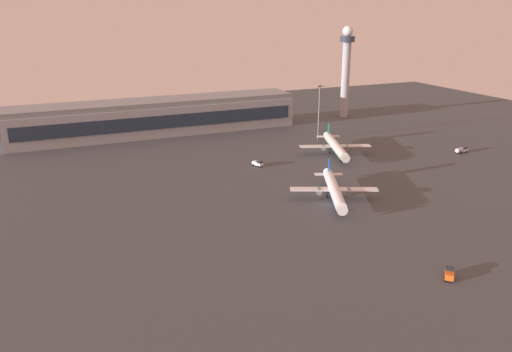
{
  "coord_description": "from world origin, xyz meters",
  "views": [
    {
      "loc": [
        -79.85,
        -128.16,
        58.81
      ],
      "look_at": [
        -13.57,
        23.76,
        4.0
      ],
      "focal_mm": 36.22,
      "sensor_mm": 36.0,
      "label": 1
    }
  ],
  "objects": [
    {
      "name": "airplane_near_gate",
      "position": [
        32.75,
        47.75,
        3.68
      ],
      "size": [
        28.84,
        36.61,
        9.73
      ],
      "rotation": [
        0.0,
        0.0,
        2.79
      ],
      "color": "silver",
      "rests_on": "ground"
    },
    {
      "name": "airplane_far_stand",
      "position": [
        4.36,
        2.91,
        3.48
      ],
      "size": [
        26.8,
        33.92,
        9.22
      ],
      "rotation": [
        0.0,
        0.0,
        2.72
      ],
      "color": "white",
      "rests_on": "ground"
    },
    {
      "name": "terminal_building",
      "position": [
        -25.95,
        114.47,
        8.09
      ],
      "size": [
        135.36,
        22.4,
        16.4
      ],
      "color": "#9EA3AD",
      "rests_on": "ground"
    },
    {
      "name": "ground_plane",
      "position": [
        0.0,
        0.0,
        0.0
      ],
      "size": [
        416.0,
        416.0,
        0.0
      ],
      "primitive_type": "plane",
      "color": "#424449"
    },
    {
      "name": "baggage_tractor",
      "position": [
        1.83,
        -50.56,
        1.18
      ],
      "size": [
        4.3,
        4.33,
        2.25
      ],
      "rotation": [
        0.0,
        0.0,
        5.51
      ],
      "color": "#D85919",
      "rests_on": "ground"
    },
    {
      "name": "cargo_loader",
      "position": [
        -3.31,
        45.59,
        1.18
      ],
      "size": [
        3.53,
        4.58,
        2.25
      ],
      "rotation": [
        0.0,
        0.0,
        3.58
      ],
      "color": "white",
      "rests_on": "ground"
    },
    {
      "name": "apron_light_east",
      "position": [
        39.21,
        72.95,
        14.43
      ],
      "size": [
        4.8,
        0.9,
        25.2
      ],
      "color": "slate",
      "rests_on": "ground"
    },
    {
      "name": "control_tower",
      "position": [
        78.22,
        112.26,
        27.8
      ],
      "size": [
        8.0,
        8.0,
        48.82
      ],
      "color": "#A8A8B2",
      "rests_on": "ground"
    },
    {
      "name": "fuel_truck",
      "position": [
        82.98,
        29.0,
        1.37
      ],
      "size": [
        6.62,
        3.59,
        2.35
      ],
      "rotation": [
        0.0,
        0.0,
        4.95
      ],
      "color": "white",
      "rests_on": "ground"
    }
  ]
}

